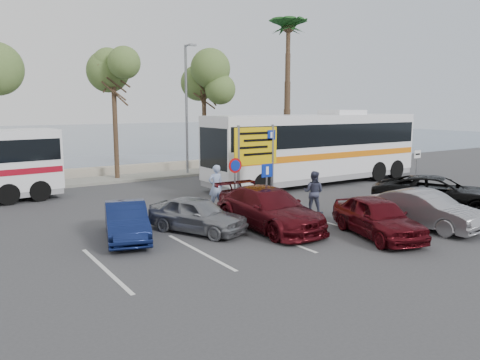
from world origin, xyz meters
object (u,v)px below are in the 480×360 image
street_lamp_right (187,103)px  car_maroon (269,209)px  direction_sign (256,152)px  coach_bus_right (315,150)px  suv_black (438,194)px  pedestrian_far (314,192)px  car_silver_a (197,215)px  car_red (378,217)px  car_silver_b (425,209)px  car_blue (126,221)px  pedestrian_near (216,186)px

street_lamp_right → car_maroon: street_lamp_right is taller
direction_sign → coach_bus_right: 7.30m
suv_black → pedestrian_far: bearing=120.4°
car_silver_a → pedestrian_far: bearing=-24.7°
direction_sign → car_red: size_ratio=0.90×
car_red → car_silver_b: bearing=13.4°
street_lamp_right → pedestrian_far: (-0.62, -12.52, -3.72)m
car_maroon → car_silver_a: bearing=158.9°
car_maroon → car_red: bearing=-49.4°
coach_bus_right → car_silver_a: bearing=-152.5°
direction_sign → car_silver_b: bearing=-63.4°
pedestrian_far → car_red: bearing=136.9°
car_blue → car_red: car_red is taller
car_silver_a → car_maroon: 2.60m
car_blue → car_red: (7.20, -4.40, 0.07)m
car_red → street_lamp_right: bearing=102.3°
pedestrian_far → street_lamp_right: bearing=-36.5°
direction_sign → pedestrian_near: (-1.51, 0.87, -1.48)m
pedestrian_far → car_silver_a: bearing=56.3°
car_maroon → pedestrian_far: size_ratio=2.86×
coach_bus_right → car_silver_a: coach_bus_right is taller
coach_bus_right → car_silver_b: 10.19m
street_lamp_right → car_red: 16.92m
coach_bus_right → car_silver_a: (-10.57, -5.49, -1.31)m
car_silver_b → suv_black: bearing=22.4°
coach_bus_right → pedestrian_near: 8.42m
direction_sign → car_silver_b: direction_sign is taller
car_blue → car_silver_b: (9.60, -4.54, 0.06)m
pedestrian_near → street_lamp_right: bearing=-105.7°
coach_bus_right → car_maroon: coach_bus_right is taller
direction_sign → car_blue: size_ratio=0.97×
coach_bus_right → car_blue: (-12.97, -5.00, -1.33)m
pedestrian_near → pedestrian_far: (2.88, -3.07, -0.07)m
coach_bus_right → car_blue: size_ratio=3.61×
coach_bus_right → suv_black: 8.25m
car_maroon → car_silver_b: 5.69m
street_lamp_right → direction_sign: street_lamp_right is taller
suv_black → car_silver_b: (-2.87, -1.39, -0.06)m
direction_sign → car_silver_a: (-4.07, -2.19, -1.80)m
suv_black → pedestrian_near: (-7.50, 5.71, 0.21)m
car_silver_a → suv_black: size_ratio=0.69×
car_maroon → direction_sign: bearing=63.3°
car_red → pedestrian_near: 7.32m
car_silver_b → coach_bus_right: bearing=67.1°
direction_sign → coach_bus_right: (6.50, 3.30, -0.49)m
car_red → suv_black: bearing=30.1°
direction_sign → pedestrian_near: 2.29m
car_blue → pedestrian_far: bearing=12.2°
coach_bus_right → direction_sign: bearing=-153.0°
pedestrian_near → pedestrian_far: size_ratio=1.08×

